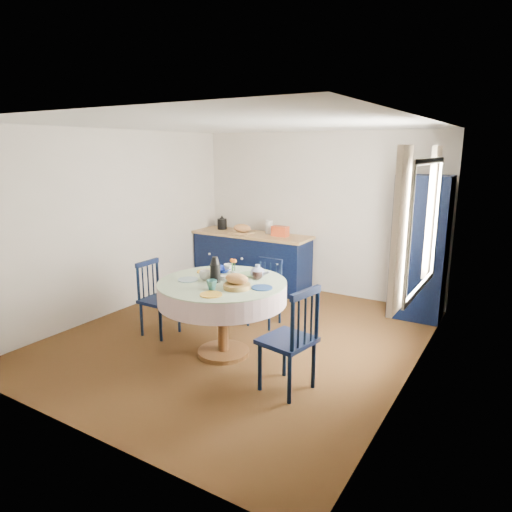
{
  "coord_description": "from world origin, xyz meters",
  "views": [
    {
      "loc": [
        2.86,
        -4.31,
        2.25
      ],
      "look_at": [
        0.12,
        0.2,
        1.0
      ],
      "focal_mm": 32.0,
      "sensor_mm": 36.0,
      "label": 1
    }
  ],
  "objects": [
    {
      "name": "dining_table",
      "position": [
        0.11,
        -0.47,
        0.72
      ],
      "size": [
        1.39,
        1.39,
        1.13
      ],
      "color": "brown",
      "rests_on": "floor"
    },
    {
      "name": "floor",
      "position": [
        0.0,
        0.0,
        0.0
      ],
      "size": [
        4.5,
        4.5,
        0.0
      ],
      "primitive_type": "plane",
      "color": "black",
      "rests_on": "ground"
    },
    {
      "name": "mug_a",
      "position": [
        -0.09,
        -0.51,
        0.9
      ],
      "size": [
        0.14,
        0.14,
        0.11
      ],
      "primitive_type": "imported",
      "color": "silver",
      "rests_on": "dining_table"
    },
    {
      "name": "cobalt_bowl",
      "position": [
        -0.12,
        -0.15,
        0.87
      ],
      "size": [
        0.22,
        0.22,
        0.05
      ],
      "primitive_type": "imported",
      "color": "navy",
      "rests_on": "dining_table"
    },
    {
      "name": "chair_far",
      "position": [
        0.04,
        0.57,
        0.43
      ],
      "size": [
        0.39,
        0.37,
        0.86
      ],
      "rotation": [
        0.0,
        0.0,
        0.02
      ],
      "color": "black",
      "rests_on": "floor"
    },
    {
      "name": "mug_b",
      "position": [
        0.18,
        -0.76,
        0.9
      ],
      "size": [
        0.11,
        0.11,
        0.1
      ],
      "primitive_type": "imported",
      "color": "#326F71",
      "rests_on": "dining_table"
    },
    {
      "name": "wall_right",
      "position": [
        2.0,
        0.0,
        1.25
      ],
      "size": [
        0.02,
        4.5,
        2.5
      ],
      "primitive_type": "cube",
      "color": "beige",
      "rests_on": "floor"
    },
    {
      "name": "chair_right",
      "position": [
        1.1,
        -0.78,
        0.52
      ],
      "size": [
        0.52,
        0.53,
        1.03
      ],
      "rotation": [
        0.0,
        0.0,
        -1.75
      ],
      "color": "black",
      "rests_on": "floor"
    },
    {
      "name": "chair_left",
      "position": [
        -0.94,
        -0.4,
        0.46
      ],
      "size": [
        0.39,
        0.41,
        0.91
      ],
      "rotation": [
        0.0,
        0.0,
        1.57
      ],
      "color": "black",
      "rests_on": "floor"
    },
    {
      "name": "mug_d",
      "position": [
        -0.05,
        -0.13,
        0.9
      ],
      "size": [
        0.11,
        0.11,
        0.1
      ],
      "primitive_type": "imported",
      "color": "silver",
      "rests_on": "dining_table"
    },
    {
      "name": "ceiling",
      "position": [
        0.0,
        0.0,
        2.5
      ],
      "size": [
        4.5,
        4.5,
        0.0
      ],
      "primitive_type": "plane",
      "rotation": [
        3.14,
        0.0,
        0.0
      ],
      "color": "white",
      "rests_on": "wall_back"
    },
    {
      "name": "pantry_cabinet",
      "position": [
        1.66,
        1.85,
        0.96
      ],
      "size": [
        0.68,
        0.5,
        1.92
      ],
      "rotation": [
        0.0,
        0.0,
        0.02
      ],
      "color": "black",
      "rests_on": "floor"
    },
    {
      "name": "mug_c",
      "position": [
        0.38,
        -0.19,
        0.89
      ],
      "size": [
        0.12,
        0.12,
        0.09
      ],
      "primitive_type": "imported",
      "color": "black",
      "rests_on": "dining_table"
    },
    {
      "name": "wall_back",
      "position": [
        0.0,
        2.25,
        1.25
      ],
      "size": [
        4.0,
        0.02,
        2.5
      ],
      "primitive_type": "cube",
      "color": "beige",
      "rests_on": "floor"
    },
    {
      "name": "kitchen_counter",
      "position": [
        -1.0,
        1.9,
        0.46
      ],
      "size": [
        2.01,
        0.63,
        1.13
      ],
      "rotation": [
        0.0,
        0.0,
        0.01
      ],
      "color": "black",
      "rests_on": "floor"
    },
    {
      "name": "window",
      "position": [
        1.95,
        0.3,
        1.52
      ],
      "size": [
        0.1,
        1.74,
        1.45
      ],
      "color": "white",
      "rests_on": "wall_right"
    },
    {
      "name": "wall_left",
      "position": [
        -2.0,
        0.0,
        1.25
      ],
      "size": [
        0.02,
        4.5,
        2.5
      ],
      "primitive_type": "cube",
      "color": "beige",
      "rests_on": "floor"
    }
  ]
}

